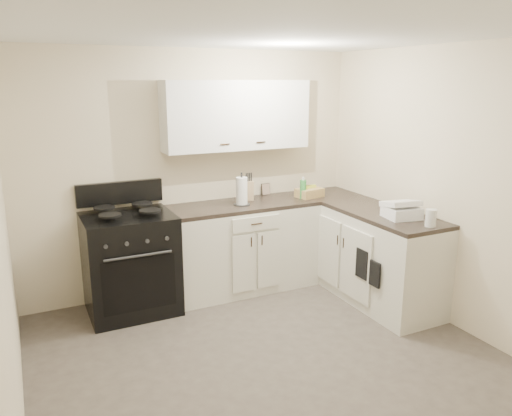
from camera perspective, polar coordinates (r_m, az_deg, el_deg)
name	(u,v)px	position (r m, az deg, el deg)	size (l,w,h in m)	color
floor	(274,364)	(4.15, 2.05, -17.41)	(3.60, 3.60, 0.00)	#473F38
ceiling	(277,32)	(3.54, 2.43, 19.50)	(3.60, 3.60, 0.00)	white
wall_back	(194,173)	(5.27, -7.08, 4.03)	(3.60, 3.60, 0.00)	beige
wall_right	(455,189)	(4.75, 21.75, 2.00)	(3.60, 3.60, 0.00)	beige
wall_left	(1,247)	(3.24, -27.14, -3.94)	(3.60, 3.60, 0.00)	beige
wall_front	(479,310)	(2.32, 24.13, -10.63)	(3.60, 3.60, 0.00)	beige
base_cabinets_back	(243,248)	(5.35, -1.44, -4.57)	(1.55, 0.60, 0.90)	silver
base_cabinets_right	(363,251)	(5.36, 12.08, -4.86)	(0.60, 1.90, 0.90)	silver
countertop_back	(243,205)	(5.22, -1.47, 0.32)	(1.55, 0.60, 0.04)	black
countertop_right	(365,208)	(5.23, 12.35, 0.02)	(0.60, 1.90, 0.04)	black
upper_cabinets	(237,115)	(5.21, -2.23, 10.55)	(1.55, 0.30, 0.70)	white
stove	(130,265)	(4.97, -14.15, -6.38)	(0.83, 0.71, 1.01)	black
knife_block	(249,191)	(5.34, -0.82, 1.99)	(0.09, 0.08, 0.20)	tan
paper_towel	(242,191)	(5.12, -1.65, 1.94)	(0.12, 0.12, 0.29)	white
soap_bottle	(303,189)	(5.43, 5.39, 2.14)	(0.07, 0.07, 0.20)	green
picture_frame	(266,189)	(5.59, 1.11, 2.17)	(0.10, 0.01, 0.13)	black
wicker_basket	(309,193)	(5.52, 6.12, 1.75)	(0.28, 0.19, 0.09)	tan
countertop_grill	(402,212)	(4.84, 16.30, -0.47)	(0.29, 0.27, 0.11)	white
glass_jar	(431,218)	(4.62, 19.35, -1.08)	(0.09, 0.09, 0.15)	silver
oven_mitt_near	(375,274)	(4.73, 13.41, -7.35)	(0.02, 0.14, 0.24)	black
oven_mitt_far	(362,264)	(4.85, 12.02, -6.27)	(0.02, 0.16, 0.28)	black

